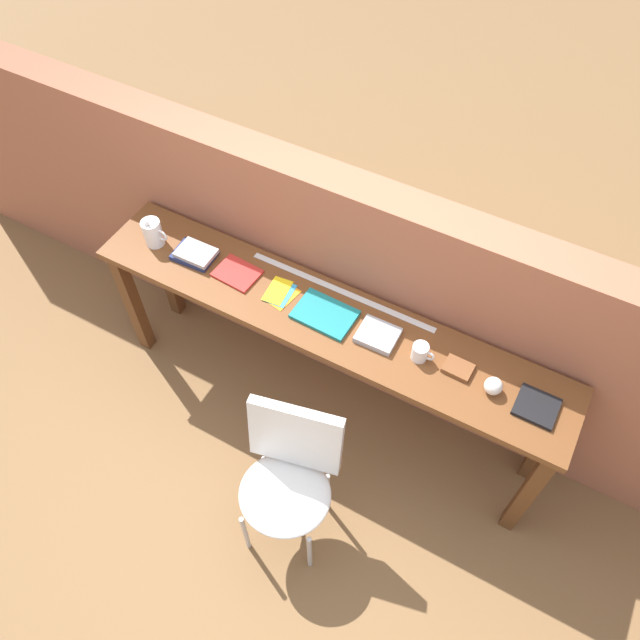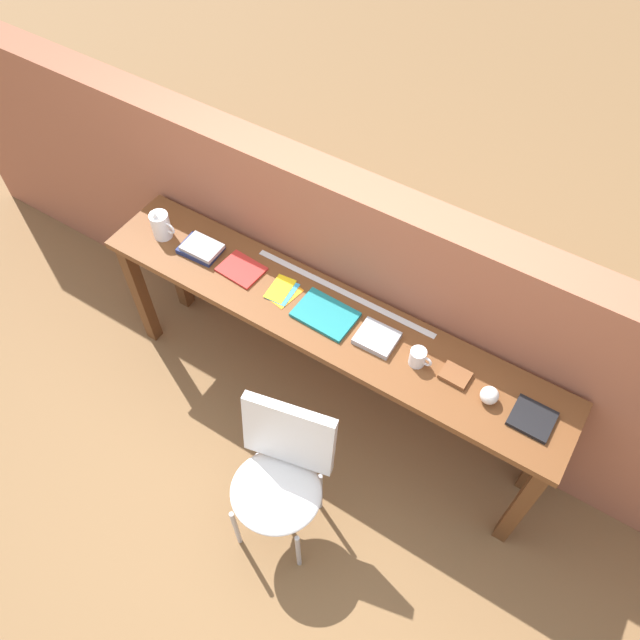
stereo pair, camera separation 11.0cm
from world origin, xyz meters
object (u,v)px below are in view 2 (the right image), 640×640
Objects in this scene: chair_white_moulded at (281,472)px; sports_ball_small at (489,395)px; mug at (418,357)px; leather_journal_brown at (455,375)px; book_repair_rightmost at (532,418)px; magazine_cycling at (241,269)px; pamphlet_pile_colourful at (282,291)px; book_stack_leftmost at (201,248)px; pitcher_white at (161,225)px; book_open_centre at (326,315)px.

chair_white_moulded is 1.02m from sports_ball_small.
leather_journal_brown is at bearing 7.82° from mug.
sports_ball_small is 0.46× the size of book_repair_rightmost.
magazine_cycling is 1.19m from leather_journal_brown.
magazine_cycling reaches higher than pamphlet_pile_colourful.
chair_white_moulded is 6.86× the size of leather_journal_brown.
book_stack_leftmost is 1.45m from leather_journal_brown.
chair_white_moulded is 4.75× the size of pamphlet_pile_colourful.
leather_journal_brown is at bearing 169.71° from sports_ball_small.
sports_ball_small is at bearing -1.14° from pamphlet_pile_colourful.
book_stack_leftmost is (-0.94, 0.67, 0.38)m from chair_white_moulded.
pitcher_white is at bearing -179.34° from book_repair_rightmost.
chair_white_moulded reaches higher than pamphlet_pile_colourful.
leather_journal_brown is at bearing 4.33° from magazine_cycling.
mug is at bearing 0.21° from pitcher_white.
magazine_cycling is at bearing -179.90° from book_open_centre.
pitcher_white is at bearing -179.79° from mug.
magazine_cycling is (0.50, 0.03, -0.07)m from pitcher_white.
book_repair_rightmost is (0.20, 0.01, -0.03)m from sports_ball_small.
book_repair_rightmost is (0.88, 0.67, 0.36)m from chair_white_moulded.
mug reaches higher than chair_white_moulded.
magazine_cycling is 1.99× the size of mug.
pitcher_white is (-1.19, 0.65, 0.43)m from chair_white_moulded.
book_open_centre reaches higher than magazine_cycling.
chair_white_moulded is 1.03m from magazine_cycling.
leather_journal_brown is at bearing 3.68° from book_open_centre.
pitcher_white is 0.76m from pamphlet_pile_colourful.
book_stack_leftmost reaches higher than pamphlet_pile_colourful.
leather_journal_brown is 0.72× the size of book_repair_rightmost.
book_stack_leftmost is 1.73× the size of leather_journal_brown.
chair_white_moulded is 0.88m from pamphlet_pile_colourful.
leather_journal_brown is (1.45, 0.01, -0.01)m from book_stack_leftmost.
sports_ball_small reaches higher than leather_journal_brown.
book_repair_rightmost is (0.55, 0.01, -0.03)m from mug.
magazine_cycling is 0.52m from book_open_centre.
magazine_cycling is at bearing 179.84° from book_repair_rightmost.
sports_ball_small is at bearing -8.43° from leather_journal_brown.
book_repair_rightmost is at bearing -0.22° from book_stack_leftmost.
mug reaches higher than magazine_cycling.
magazine_cycling is at bearing 2.90° from pitcher_white.
pamphlet_pile_colourful is 1.31m from book_repair_rightmost.
book_repair_rightmost reaches higher than magazine_cycling.
leather_journal_brown is (1.69, 0.03, -0.07)m from pitcher_white.
book_stack_leftmost is at bearing 144.44° from chair_white_moulded.
mug is (0.33, 0.66, 0.40)m from chair_white_moulded.
book_open_centre is (0.52, -0.02, 0.00)m from magazine_cycling.
magazine_cycling is 2.66× the size of sports_ball_small.
mug is 0.18m from leather_journal_brown.
book_open_centre is (0.26, -0.01, 0.01)m from pamphlet_pile_colourful.
book_open_centre is at bearing 179.60° from mug.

